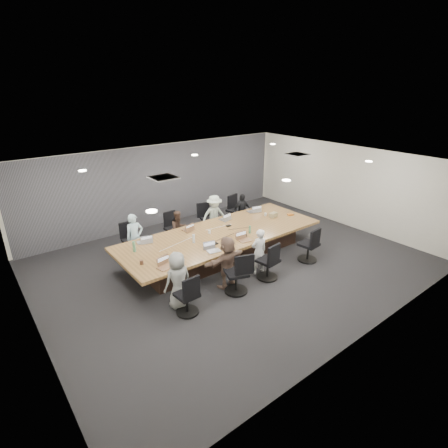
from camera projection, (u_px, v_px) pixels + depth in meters
floor at (233, 263)px, 9.87m from camera, size 10.00×8.00×0.00m
ceiling at (234, 165)px, 8.82m from camera, size 10.00×8.00×0.00m
wall_back at (162, 185)px, 12.28m from camera, size 10.00×0.00×2.80m
wall_front at (370, 277)px, 6.41m from camera, size 10.00×0.00×2.80m
wall_left at (25, 274)px, 6.51m from camera, size 0.00×8.00×2.80m
wall_right at (344, 185)px, 12.18m from camera, size 0.00×8.00×2.80m
curtain at (163, 185)px, 12.22m from camera, size 9.80×0.04×2.80m
conference_table at (222, 244)px, 10.09m from camera, size 6.00×2.20×0.74m
chair_0 at (131, 243)px, 10.18m from camera, size 0.53×0.53×0.75m
chair_1 at (173, 231)px, 10.99m from camera, size 0.55×0.55×0.77m
chair_2 at (208, 221)px, 11.75m from camera, size 0.66×0.66×0.81m
chair_3 at (235, 213)px, 12.40m from camera, size 0.68×0.68×0.88m
chair_4 at (187, 298)px, 7.56m from camera, size 0.56×0.56×0.78m
chair_5 at (236, 276)px, 8.33m from camera, size 0.75×0.75×0.88m
chair_6 at (268, 264)px, 8.94m from camera, size 0.64×0.64×0.84m
chair_7 at (308, 247)px, 9.84m from camera, size 0.64×0.64×0.85m
person_0 at (135, 237)px, 9.81m from camera, size 0.52×0.35×1.37m
laptop_0 at (143, 242)px, 9.38m from camera, size 0.36×0.28×0.02m
person_1 at (179, 229)px, 10.66m from camera, size 0.57×0.45×1.16m
laptop_1 at (188, 229)px, 10.19m from camera, size 0.38×0.30×0.02m
person_2 at (214, 216)px, 11.38m from camera, size 0.99×0.71×1.39m
laptop_2 at (225, 219)px, 10.96m from camera, size 0.38×0.29×0.02m
person_3 at (242, 211)px, 12.08m from camera, size 0.74×0.39×1.21m
laptop_3 at (253, 211)px, 11.62m from camera, size 0.40×0.31×0.02m
person_4 at (178, 280)px, 7.72m from camera, size 0.67×0.45×1.33m
laptop_4 at (166, 267)px, 8.09m from camera, size 0.40×0.31×0.02m
person_5 at (227, 262)px, 8.51m from camera, size 1.27×0.50×1.33m
laptop_5 at (214, 251)px, 8.88m from camera, size 0.37×0.29×0.02m
person_6 at (259, 251)px, 9.12m from camera, size 0.50×0.37×1.26m
laptop_6 at (245, 240)px, 9.48m from camera, size 0.37×0.28×0.02m
bottle_green_left at (134, 247)px, 8.81m from camera, size 0.09×0.09×0.28m
bottle_green_right at (250, 230)px, 9.91m from camera, size 0.08×0.08×0.22m
bottle_clear at (194, 239)px, 9.31m from camera, size 0.08×0.08×0.24m
cup_white_far at (209, 232)px, 9.92m from camera, size 0.09×0.09×0.10m
cup_white_near at (265, 214)px, 11.25m from camera, size 0.08×0.08×0.09m
mug_brown at (142, 262)px, 8.22m from camera, size 0.11×0.11×0.10m
mic_left at (215, 244)px, 9.27m from camera, size 0.15×0.10×0.03m
mic_right at (229, 226)px, 10.43m from camera, size 0.15×0.10×0.03m
stapler at (244, 236)px, 9.70m from camera, size 0.18×0.08×0.07m
canvas_bag at (273, 215)px, 11.13m from camera, size 0.29×0.21×0.14m
snack_packet at (290, 214)px, 11.31m from camera, size 0.22×0.19×0.04m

